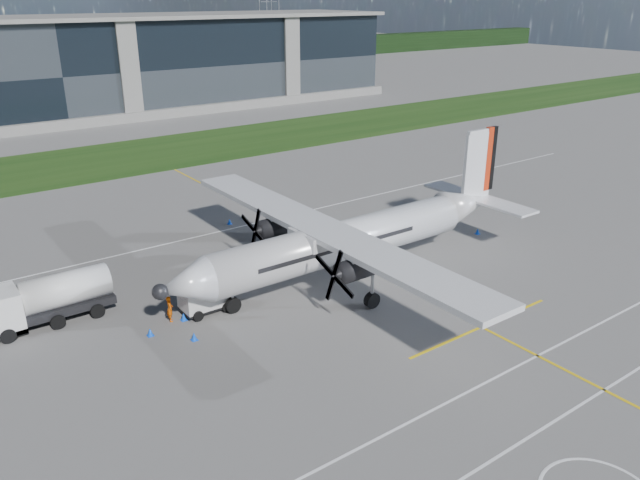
# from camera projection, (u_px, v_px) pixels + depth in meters

# --- Properties ---
(ground) EXTENTS (400.00, 400.00, 0.00)m
(ground) POSITION_uv_depth(u_px,v_px,m) (146.00, 172.00, 70.70)
(ground) COLOR #615F5C
(ground) RESTS_ON ground
(grass_strip) EXTENTS (400.00, 18.00, 0.04)m
(grass_strip) POSITION_uv_depth(u_px,v_px,m) (122.00, 158.00, 76.70)
(grass_strip) COLOR #18380F
(grass_strip) RESTS_ON ground
(terminal_building) EXTENTS (120.00, 20.00, 15.00)m
(terminal_building) POSITION_uv_depth(u_px,v_px,m) (45.00, 71.00, 97.98)
(terminal_building) COLOR black
(terminal_building) RESTS_ON ground
(pylon_east) EXTENTS (9.00, 4.60, 30.00)m
(pylon_east) POSITION_uv_depth(u_px,v_px,m) (269.00, 7.00, 194.38)
(pylon_east) COLOR gray
(pylon_east) RESTS_ON ground
(yellow_taxiway_centerline) EXTENTS (0.20, 70.00, 0.01)m
(yellow_taxiway_centerline) POSITION_uv_depth(u_px,v_px,m) (325.00, 247.00, 49.81)
(yellow_taxiway_centerline) COLOR yellow
(yellow_taxiway_centerline) RESTS_ON ground
(white_lane_line) EXTENTS (90.00, 0.15, 0.01)m
(white_lane_line) POSITION_uv_depth(u_px,v_px,m) (570.00, 412.00, 30.14)
(white_lane_line) COLOR white
(white_lane_line) RESTS_ON ground
(turboprop_aircraft) EXTENTS (29.10, 30.18, 9.05)m
(turboprop_aircraft) POSITION_uv_depth(u_px,v_px,m) (354.00, 215.00, 43.17)
(turboprop_aircraft) COLOR silver
(turboprop_aircraft) RESTS_ON ground
(fuel_tanker_truck) EXTENTS (7.92, 2.58, 2.97)m
(fuel_tanker_truck) POSITION_uv_depth(u_px,v_px,m) (38.00, 303.00, 37.55)
(fuel_tanker_truck) COLOR silver
(fuel_tanker_truck) RESTS_ON ground
(baggage_tug) EXTENTS (3.32, 1.99, 1.99)m
(baggage_tug) POSITION_uv_depth(u_px,v_px,m) (205.00, 297.00, 39.37)
(baggage_tug) COLOR silver
(baggage_tug) RESTS_ON ground
(ground_crew_person) EXTENTS (0.75, 0.90, 1.91)m
(ground_crew_person) POSITION_uv_depth(u_px,v_px,m) (170.00, 307.00, 38.19)
(ground_crew_person) COLOR #F25907
(ground_crew_person) RESTS_ON ground
(safety_cone_fwd) EXTENTS (0.36, 0.36, 0.50)m
(safety_cone_fwd) POSITION_uv_depth(u_px,v_px,m) (150.00, 332.00, 36.75)
(safety_cone_fwd) COLOR blue
(safety_cone_fwd) RESTS_ON ground
(safety_cone_nose_stbd) EXTENTS (0.36, 0.36, 0.50)m
(safety_cone_nose_stbd) POSITION_uv_depth(u_px,v_px,m) (184.00, 317.00, 38.49)
(safety_cone_nose_stbd) COLOR blue
(safety_cone_nose_stbd) RESTS_ON ground
(safety_cone_stbdwing) EXTENTS (0.36, 0.36, 0.50)m
(safety_cone_stbdwing) POSITION_uv_depth(u_px,v_px,m) (229.00, 221.00, 54.57)
(safety_cone_stbdwing) COLOR blue
(safety_cone_stbdwing) RESTS_ON ground
(safety_cone_tail) EXTENTS (0.36, 0.36, 0.50)m
(safety_cone_tail) POSITION_uv_depth(u_px,v_px,m) (478.00, 231.00, 52.34)
(safety_cone_tail) COLOR blue
(safety_cone_tail) RESTS_ON ground
(safety_cone_nose_port) EXTENTS (0.36, 0.36, 0.50)m
(safety_cone_nose_port) POSITION_uv_depth(u_px,v_px,m) (194.00, 336.00, 36.28)
(safety_cone_nose_port) COLOR blue
(safety_cone_nose_port) RESTS_ON ground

